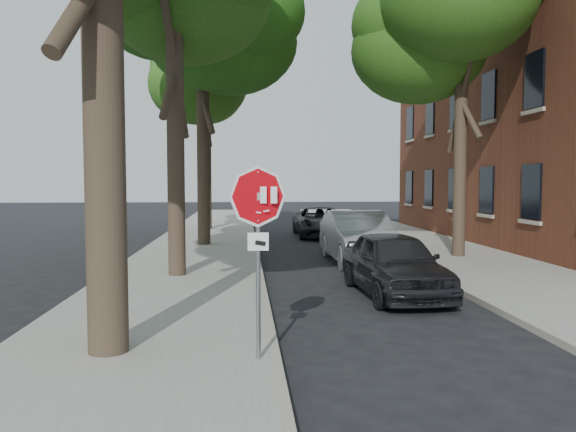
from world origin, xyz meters
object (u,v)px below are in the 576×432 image
at_px(tree_mid_b, 202,35).
at_px(tree_right, 460,32).
at_px(car_a, 394,263).
at_px(stop_sign, 258,224).
at_px(car_d, 321,222).
at_px(tree_far, 206,87).
at_px(car_b, 358,237).

height_order(tree_mid_b, tree_right, tree_mid_b).
relative_size(tree_mid_b, car_a, 2.50).
bearing_deg(car_a, tree_right, 54.38).
relative_size(tree_right, car_a, 2.25).
distance_m(stop_sign, car_d, 18.02).
bearing_deg(tree_right, car_d, 114.17).
bearing_deg(car_d, tree_far, 147.08).
distance_m(car_a, car_b, 4.80).
height_order(car_a, car_b, car_b).
bearing_deg(tree_far, tree_right, -51.66).
relative_size(stop_sign, car_a, 0.63).
bearing_deg(car_a, car_d, 86.39).
height_order(tree_mid_b, car_d, tree_mid_b).
relative_size(car_a, car_b, 0.86).
height_order(stop_sign, car_a, stop_sign).
distance_m(car_b, car_d, 8.25).
relative_size(tree_far, car_a, 2.25).
height_order(tree_right, car_d, tree_right).
bearing_deg(car_d, tree_mid_b, -144.82).
bearing_deg(car_a, car_b, 85.05).
relative_size(tree_mid_b, tree_far, 1.11).
bearing_deg(tree_mid_b, car_a, -63.05).
xyz_separation_m(car_b, car_d, (0.00, 8.25, -0.12)).
distance_m(stop_sign, tree_mid_b, 15.48).
bearing_deg(tree_far, tree_mid_b, -87.56).
height_order(tree_far, tree_right, same).
bearing_deg(tree_mid_b, tree_far, 92.44).
bearing_deg(car_b, stop_sign, -110.20).
xyz_separation_m(tree_far, tree_right, (8.70, -11.00, 0.00)).
height_order(tree_mid_b, car_b, tree_mid_b).
height_order(stop_sign, car_b, stop_sign).
height_order(tree_mid_b, tree_far, tree_mid_b).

